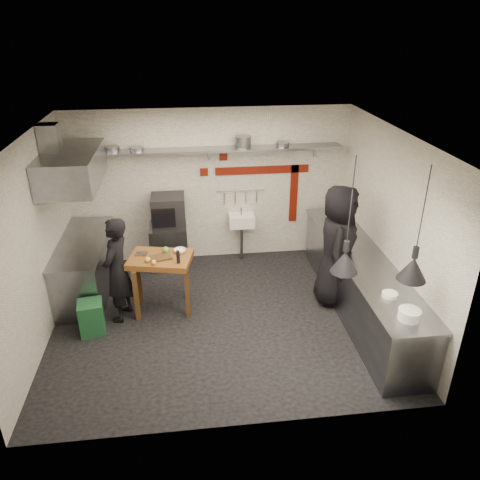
{
  "coord_description": "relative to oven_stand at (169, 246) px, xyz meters",
  "views": [
    {
      "loc": [
        -0.43,
        -5.93,
        4.2
      ],
      "look_at": [
        0.33,
        0.3,
        1.17
      ],
      "focal_mm": 35.0,
      "sensor_mm": 36.0,
      "label": 1
    }
  ],
  "objects": [
    {
      "name": "pan_right",
      "position": [
        2.06,
        0.12,
        1.78
      ],
      "size": [
        0.24,
        0.24,
        0.08
      ],
      "primitive_type": "cylinder",
      "rotation": [
        0.0,
        0.0,
        -0.05
      ],
      "color": "slate",
      "rests_on": "back_shelf"
    },
    {
      "name": "red_tile_b",
      "position": [
        0.69,
        0.28,
        1.28
      ],
      "size": [
        0.14,
        0.02,
        0.14
      ],
      "primitive_type": "cube",
      "color": "#621308",
      "rests_on": "wall_back"
    },
    {
      "name": "wall_back",
      "position": [
        0.79,
        0.3,
        1.0
      ],
      "size": [
        5.0,
        0.04,
        2.8
      ],
      "primitive_type": "cube",
      "color": "silver",
      "rests_on": "floor"
    },
    {
      "name": "oven_door",
      "position": [
        -0.02,
        -0.3,
        0.69
      ],
      "size": [
        0.46,
        0.03,
        0.46
      ],
      "primitive_type": "cube",
      "rotation": [
        0.0,
        0.0,
        -0.0
      ],
      "color": "#621308",
      "rests_on": "combi_oven"
    },
    {
      "name": "floor",
      "position": [
        0.79,
        -1.8,
        -0.4
      ],
      "size": [
        5.0,
        5.0,
        0.0
      ],
      "primitive_type": "plane",
      "color": "black",
      "rests_on": "ground"
    },
    {
      "name": "green_bin",
      "position": [
        -1.1,
        -1.91,
        -0.15
      ],
      "size": [
        0.39,
        0.39,
        0.5
      ],
      "primitive_type": "cube",
      "rotation": [
        0.0,
        0.0,
        0.16
      ],
      "color": "#1A4F2B",
      "rests_on": "floor"
    },
    {
      "name": "pan_far_left",
      "position": [
        -0.83,
        0.12,
        1.79
      ],
      "size": [
        0.29,
        0.29,
        0.09
      ],
      "primitive_type": "cylinder",
      "rotation": [
        0.0,
        0.0,
        0.19
      ],
      "color": "slate",
      "rests_on": "back_shelf"
    },
    {
      "name": "counter_right_top",
      "position": [
        2.94,
        -1.8,
        0.52
      ],
      "size": [
        0.76,
        3.9,
        0.03
      ],
      "primitive_type": "cube",
      "color": "slate",
      "rests_on": "counter_right"
    },
    {
      "name": "hand_sink",
      "position": [
        1.34,
        0.12,
        0.38
      ],
      "size": [
        0.46,
        0.34,
        0.22
      ],
      "primitive_type": "cube",
      "color": "white",
      "rests_on": "wall_back"
    },
    {
      "name": "pepper_mill",
      "position": [
        0.19,
        -1.64,
        0.62
      ],
      "size": [
        0.05,
        0.05,
        0.2
      ],
      "primitive_type": "cylinder",
      "rotation": [
        0.0,
        0.0,
        -0.03
      ],
      "color": "black",
      "rests_on": "prep_table"
    },
    {
      "name": "shelf_bracket_mid",
      "position": [
        0.79,
        0.27,
        1.62
      ],
      "size": [
        0.04,
        0.06,
        0.24
      ],
      "primitive_type": "cube",
      "color": "slate",
      "rests_on": "wall_back"
    },
    {
      "name": "chef_right",
      "position": [
        2.63,
        -1.49,
        0.58
      ],
      "size": [
        0.9,
        1.11,
        1.95
      ],
      "primitive_type": "imported",
      "rotation": [
        0.0,
        0.0,
        1.23
      ],
      "color": "black",
      "rests_on": "floor"
    },
    {
      "name": "red_tile_a",
      "position": [
        1.04,
        0.28,
        1.55
      ],
      "size": [
        0.14,
        0.02,
        0.14
      ],
      "primitive_type": "cube",
      "color": "#621308",
      "rests_on": "wall_back"
    },
    {
      "name": "shelf_bracket_right",
      "position": [
        2.69,
        0.27,
        1.62
      ],
      "size": [
        0.04,
        0.06,
        0.24
      ],
      "primitive_type": "cube",
      "color": "slate",
      "rests_on": "wall_back"
    },
    {
      "name": "oven_stand",
      "position": [
        0.0,
        0.0,
        0.0
      ],
      "size": [
        0.66,
        0.6,
        0.8
      ],
      "primitive_type": "cube",
      "rotation": [
        0.0,
        0.0,
        -0.0
      ],
      "color": "slate",
      "rests_on": "floor"
    },
    {
      "name": "steel_tray",
      "position": [
        -0.36,
        -1.31,
        0.54
      ],
      "size": [
        0.19,
        0.14,
        0.03
      ],
      "primitive_type": "cube",
      "rotation": [
        0.0,
        0.0,
        -0.18
      ],
      "color": "slate",
      "rests_on": "prep_table"
    },
    {
      "name": "counter_left_top",
      "position": [
        -1.36,
        -0.75,
        0.52
      ],
      "size": [
        0.76,
        2.0,
        0.03
      ],
      "primitive_type": "cube",
      "color": "slate",
      "rests_on": "counter_left"
    },
    {
      "name": "ceiling",
      "position": [
        0.79,
        -1.8,
        2.4
      ],
      "size": [
        5.0,
        5.0,
        0.0
      ],
      "primitive_type": "plane",
      "color": "silver",
      "rests_on": "floor"
    },
    {
      "name": "heat_lamp_near",
      "position": [
        2.25,
        -2.86,
        1.66
      ],
      "size": [
        0.43,
        0.43,
        1.48
      ],
      "primitive_type": null,
      "rotation": [
        0.0,
        0.0,
        -0.34
      ],
      "color": "black",
      "rests_on": "ceiling"
    },
    {
      "name": "wall_left",
      "position": [
        -1.71,
        -1.8,
        1.0
      ],
      "size": [
        0.04,
        4.2,
        2.8
      ],
      "primitive_type": "cube",
      "color": "silver",
      "rests_on": "floor"
    },
    {
      "name": "veg_ball",
      "position": [
        -0.0,
        -1.3,
        0.57
      ],
      "size": [
        0.12,
        0.12,
        0.1
      ],
      "primitive_type": "sphere",
      "rotation": [
        0.0,
        0.0,
        -0.12
      ],
      "color": "#619040",
      "rests_on": "prep_table"
    },
    {
      "name": "back_shelf",
      "position": [
        0.79,
        0.12,
        1.72
      ],
      "size": [
        4.6,
        0.34,
        0.04
      ],
      "primitive_type": "cube",
      "color": "slate",
      "rests_on": "wall_back"
    },
    {
      "name": "pan_mid_left",
      "position": [
        -0.43,
        0.12,
        1.78
      ],
      "size": [
        0.24,
        0.24,
        0.07
      ],
      "primitive_type": "cylinder",
      "rotation": [
        0.0,
        0.0,
        -0.02
      ],
      "color": "slate",
      "rests_on": "back_shelf"
    },
    {
      "name": "utensil_rail",
      "position": [
        1.34,
        0.26,
        0.92
      ],
      "size": [
        0.9,
        0.02,
        0.02
      ],
      "primitive_type": "cylinder",
      "rotation": [
        0.0,
        1.57,
        0.0
      ],
      "color": "slate",
      "rests_on": "wall_back"
    },
    {
      "name": "small_bowl_right",
      "position": [
        2.89,
        -2.89,
        0.56
      ],
      "size": [
        0.24,
        0.24,
        0.05
      ],
      "primitive_type": "cylinder",
      "rotation": [
        0.0,
        0.0,
        -0.21
      ],
      "color": "white",
      "rests_on": "counter_right_top"
    },
    {
      "name": "chef_left",
      "position": [
        -0.71,
        -1.57,
        0.42
      ],
      "size": [
        0.55,
        0.69,
        1.64
      ],
      "primitive_type": "imported",
      "rotation": [
        0.0,
        0.0,
        -1.87
      ],
      "color": "black",
      "rests_on": "floor"
    },
    {
      "name": "sink_drain",
      "position": [
        1.34,
        0.08,
        -0.06
      ],
      "size": [
        0.06,
        0.06,
        0.66
      ],
      "primitive_type": "cylinder",
      "color": "slate",
      "rests_on": "floor"
    },
    {
      "name": "wall_front",
      "position": [
        0.79,
        -3.9,
        1.0
      ],
      "size": [
        5.0,
        0.04,
        2.8
      ],
      "primitive_type": "cube",
      "color": "silver",
      "rests_on": "floor"
    },
    {
      "name": "oven_glass",
      "position": [
        -0.05,
        -0.33,
        0.69
      ],
      "size": [
        0.39,
        0.02,
        0.34
      ],
      "primitive_type": "cube",
      "rotation": [
        0.0,
        0.0,
        -0.0
      ],
      "color": "black",
      "rests_on": "oven_door"
    },
    {
      "name": "wall_right",
      "position": [
        3.29,
        -1.8,
        1.0
      ],
      "size": [
        0.04,
        4.2,
        2.8
      ],
      "primitive_type": "cube",
      "color": "silver",
      "rests_on": "floor"
    },
    {
      "name": "red_band_vert",
      "position": [
        2.34,
        0.28,
        0.8
      ],
      "size": [
        0.14,
        0.02,
        1.1
      ],
      "primitive_type": "cube",
      "color": "#621308",
      "rests_on": "wall_back"
    },
    {
      "name": "lemon_b",
      "position": [
        -0.17,
        -1.65,
        0.56
      ],
      "size": [
        0.09,
        0.09,
        0.07
      ],
      "primitive_type": "sphere",
      "rotation": [
        0.0,
        0.0,
        -0.24
      ],
      "color": "#F5B43E",
      "rests_on": "prep_table"
    },
    {
      "name": "heat_lamp_far",
      "position": [
        2.91,
        -3.3,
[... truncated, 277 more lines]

